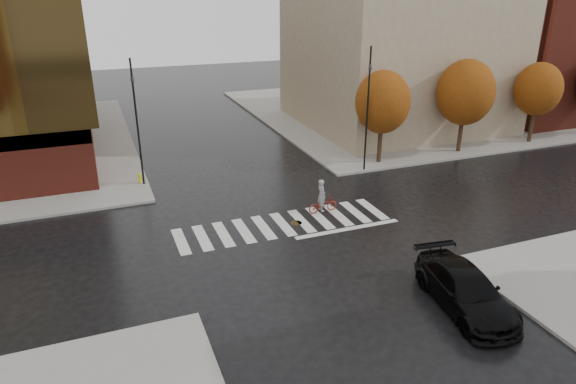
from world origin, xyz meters
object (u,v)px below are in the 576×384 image
(cyclist, at_px, (322,201))
(traffic_light_nw, at_px, (136,114))
(traffic_light_ne, at_px, (368,100))
(sedan, at_px, (465,290))
(fire_hydrant, at_px, (140,177))

(cyclist, bearing_deg, traffic_light_nw, 46.26)
(traffic_light_nw, xyz_separation_m, traffic_light_ne, (14.49, -2.70, 0.26))
(cyclist, height_order, traffic_light_nw, traffic_light_nw)
(traffic_light_nw, bearing_deg, sedan, 12.05)
(cyclist, height_order, fire_hydrant, cyclist)
(traffic_light_ne, bearing_deg, cyclist, 35.44)
(traffic_light_ne, bearing_deg, sedan, 67.85)
(cyclist, bearing_deg, sedan, -174.84)
(traffic_light_nw, relative_size, fire_hydrant, 12.23)
(traffic_light_nw, height_order, fire_hydrant, traffic_light_nw)
(sedan, distance_m, cyclist, 10.52)
(traffic_light_nw, distance_m, fire_hydrant, 4.23)
(traffic_light_nw, bearing_deg, cyclist, 31.29)
(traffic_light_ne, distance_m, fire_hydrant, 15.66)
(traffic_light_nw, xyz_separation_m, fire_hydrant, (-0.20, 0.34, -4.21))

